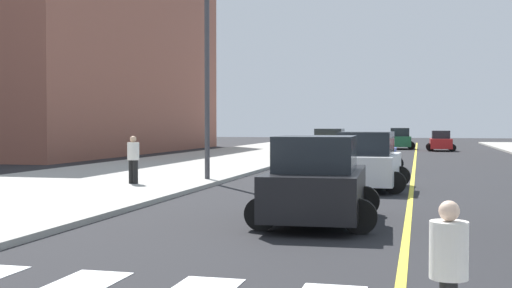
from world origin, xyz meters
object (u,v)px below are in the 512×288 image
(pedestrian_crossing, at_px, (449,270))
(street_lamp, at_px, (207,65))
(car_black_nearest, at_px, (317,182))
(car_red_second, at_px, (441,141))
(car_white_fifth, at_px, (367,162))
(car_yellow_sixth, at_px, (330,145))
(car_blue_seventh, at_px, (376,154))
(car_green_third, at_px, (400,139))
(pedestrian_walking_west, at_px, (133,157))

(pedestrian_crossing, relative_size, street_lamp, 0.20)
(car_black_nearest, height_order, car_red_second, car_black_nearest)
(car_red_second, height_order, pedestrian_crossing, car_red_second)
(car_red_second, distance_m, car_white_fifth, 35.52)
(pedestrian_crossing, bearing_deg, car_red_second, -0.57)
(car_yellow_sixth, relative_size, street_lamp, 0.59)
(car_red_second, bearing_deg, car_blue_seventh, 81.02)
(car_white_fifth, distance_m, car_yellow_sixth, 19.72)
(car_green_third, bearing_deg, car_blue_seventh, -92.99)
(car_red_second, bearing_deg, car_white_fifth, 83.45)
(car_white_fifth, relative_size, car_yellow_sixth, 1.02)
(car_white_fifth, bearing_deg, street_lamp, 171.51)
(car_red_second, bearing_deg, car_black_nearest, 83.86)
(car_red_second, xyz_separation_m, car_white_fifth, (-3.61, -35.33, 0.14))
(car_blue_seventh, height_order, street_lamp, street_lamp)
(car_green_third, distance_m, car_blue_seventh, 30.18)
(pedestrian_crossing, xyz_separation_m, street_lamp, (-8.46, 17.96, 3.82))
(car_red_second, height_order, car_white_fifth, car_white_fifth)
(street_lamp, bearing_deg, car_black_nearest, -58.51)
(car_green_third, height_order, car_blue_seventh, car_green_third)
(car_red_second, relative_size, pedestrian_walking_west, 2.27)
(car_white_fifth, height_order, car_blue_seventh, car_white_fifth)
(pedestrian_crossing, height_order, street_lamp, street_lamp)
(car_green_third, xyz_separation_m, pedestrian_crossing, (2.04, -55.74, -0.06))
(pedestrian_walking_west, bearing_deg, street_lamp, 67.59)
(car_blue_seventh, height_order, pedestrian_crossing, car_blue_seventh)
(car_black_nearest, height_order, pedestrian_walking_west, car_black_nearest)
(car_red_second, height_order, pedestrian_walking_west, pedestrian_walking_west)
(car_green_third, distance_m, car_white_fifth, 38.95)
(pedestrian_crossing, relative_size, pedestrian_walking_west, 0.90)
(car_white_fifth, xyz_separation_m, car_yellow_sixth, (-3.89, 19.33, -0.01))
(car_green_third, height_order, street_lamp, street_lamp)
(car_green_third, bearing_deg, car_yellow_sixth, -103.76)
(car_blue_seventh, bearing_deg, car_red_second, 80.89)
(car_green_third, relative_size, car_white_fifth, 0.96)
(pedestrian_crossing, bearing_deg, car_white_fifth, 8.17)
(car_blue_seventh, height_order, pedestrian_walking_west, pedestrian_walking_west)
(pedestrian_walking_west, bearing_deg, car_yellow_sixth, 92.00)
(car_red_second, xyz_separation_m, pedestrian_crossing, (-1.53, -52.12, 0.04))
(car_blue_seventh, bearing_deg, car_black_nearest, -91.83)
(car_green_third, xyz_separation_m, car_blue_seventh, (-0.28, -30.18, -0.04))
(car_green_third, distance_m, pedestrian_walking_west, 41.29)
(pedestrian_walking_west, bearing_deg, car_white_fifth, 24.13)
(car_red_second, relative_size, street_lamp, 0.51)
(car_black_nearest, relative_size, pedestrian_walking_west, 2.68)
(car_red_second, distance_m, street_lamp, 35.80)
(car_green_third, xyz_separation_m, street_lamp, (-6.42, -37.77, 3.76))
(car_yellow_sixth, height_order, pedestrian_crossing, car_yellow_sixth)
(car_black_nearest, distance_m, car_blue_seventh, 17.13)
(pedestrian_crossing, height_order, pedestrian_walking_west, pedestrian_walking_west)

